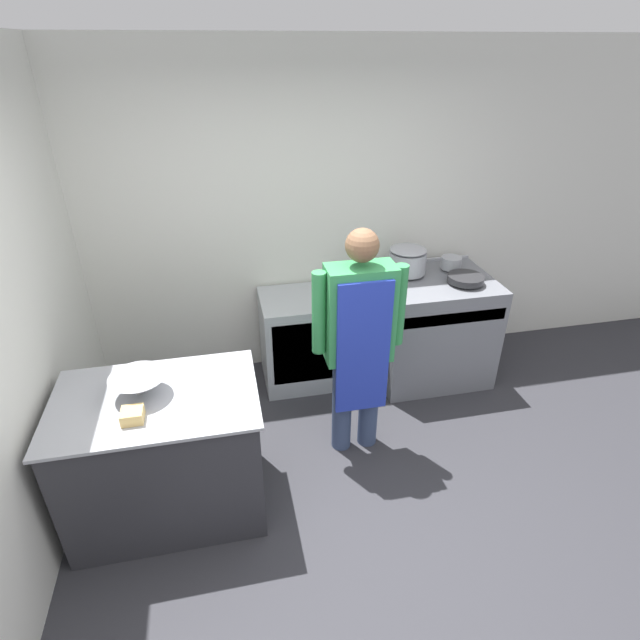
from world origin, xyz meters
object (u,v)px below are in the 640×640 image
object	(u,v)px
saute_pan	(466,279)
sauce_pot	(451,263)
fridge_unit	(303,339)
stove	(430,327)
person_cook	(359,335)
plastic_tub	(132,415)
stock_pot	(407,259)
mixing_bowl	(139,386)

from	to	relation	value
saute_pan	sauce_pot	size ratio (longest dim) A/B	1.71
fridge_unit	stove	bearing A→B (deg)	-6.68
fridge_unit	saute_pan	size ratio (longest dim) A/B	2.71
person_cook	plastic_tub	distance (m)	1.46
saute_pan	stove	bearing A→B (deg)	143.96
stock_pot	sauce_pot	xyz separation A→B (m)	(0.40, 0.00, -0.06)
mixing_bowl	saute_pan	bearing A→B (deg)	20.28
fridge_unit	sauce_pot	bearing A→B (deg)	0.40
stove	sauce_pot	world-z (taller)	sauce_pot
stove	sauce_pot	distance (m)	0.58
person_cook	stock_pot	bearing A→B (deg)	53.67
saute_pan	sauce_pot	world-z (taller)	sauce_pot
person_cook	fridge_unit	bearing A→B (deg)	103.47
person_cook	plastic_tub	bearing A→B (deg)	-160.89
person_cook	sauce_pot	xyz separation A→B (m)	(1.08, 0.93, 0.04)
fridge_unit	person_cook	bearing A→B (deg)	-76.53
sauce_pot	stove	bearing A→B (deg)	-143.51
plastic_tub	stock_pot	world-z (taller)	stock_pot
stock_pot	sauce_pot	distance (m)	0.41
plastic_tub	mixing_bowl	bearing A→B (deg)	85.58
sauce_pot	stock_pot	bearing A→B (deg)	-180.00
fridge_unit	mixing_bowl	xyz separation A→B (m)	(-1.14, -1.17, 0.53)
person_cook	saute_pan	size ratio (longest dim) A/B	5.72
mixing_bowl	plastic_tub	distance (m)	0.23
stove	stock_pot	distance (m)	0.64
plastic_tub	saute_pan	xyz separation A→B (m)	(2.46, 1.13, 0.06)
stove	mixing_bowl	size ratio (longest dim) A/B	2.94
person_cook	mixing_bowl	xyz separation A→B (m)	(-1.36, -0.25, -0.02)
mixing_bowl	stock_pot	size ratio (longest dim) A/B	1.03
person_cook	plastic_tub	xyz separation A→B (m)	(-1.38, -0.48, -0.05)
stove	stock_pot	size ratio (longest dim) A/B	3.03
saute_pan	sauce_pot	bearing A→B (deg)	90.00
stove	fridge_unit	xyz separation A→B (m)	(-1.11, 0.13, -0.06)
person_cook	mixing_bowl	world-z (taller)	person_cook
stock_pot	saute_pan	xyz separation A→B (m)	(0.40, -0.28, -0.09)
stock_pot	stove	bearing A→B (deg)	-33.32
stock_pot	sauce_pot	bearing A→B (deg)	0.00
plastic_tub	sauce_pot	bearing A→B (deg)	29.70
mixing_bowl	sauce_pot	world-z (taller)	sauce_pot
saute_pan	fridge_unit	bearing A→B (deg)	168.38
stove	fridge_unit	world-z (taller)	stove
person_cook	saute_pan	bearing A→B (deg)	30.97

